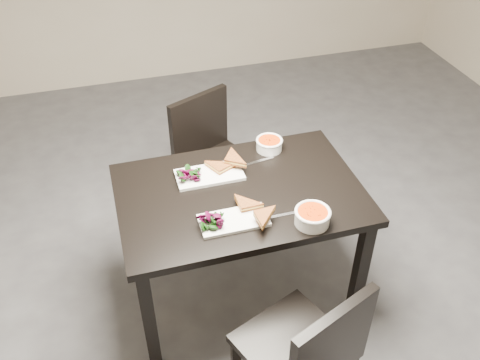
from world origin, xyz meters
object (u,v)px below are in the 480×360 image
Objects in this scene: chair_near at (308,350)px; plate_far at (209,175)px; table at (240,206)px; soup_bowl_near at (312,216)px; soup_bowl_far at (269,144)px; plate_near at (234,220)px; chair_far at (211,154)px.

chair_near is 2.50× the size of plate_far.
table is 0.79m from chair_near.
table is at bearing 129.01° from soup_bowl_near.
soup_bowl_far is at bearing 49.98° from table.
table is at bearing -53.94° from plate_far.
plate_near is (-0.09, -0.20, 0.11)m from table.
table is at bearing -130.02° from soup_bowl_far.
chair_far is 5.83× the size of soup_bowl_far.
soup_bowl_near reaches higher than table.
chair_far is 5.10× the size of soup_bowl_near.
plate_near is at bearing 162.59° from soup_bowl_near.
table is 1.41× the size of chair_near.
chair_far is at bearing 119.31° from soup_bowl_far.
table is 0.22m from plate_far.
chair_far is 2.50× the size of plate_far.
chair_near and chair_far have the same top height.
plate_near reaches higher than table.
soup_bowl_far is at bearing 58.45° from chair_near.
soup_bowl_near is (0.18, 0.46, 0.31)m from chair_near.
plate_near is (-0.11, -0.92, 0.27)m from chair_far.
plate_far is (-0.19, 0.93, 0.27)m from chair_near.
table is 0.25m from plate_near.
table is at bearing -116.47° from chair_far.
table is at bearing 66.24° from plate_near.
soup_bowl_far is at bearing 21.05° from plate_far.
soup_bowl_far is (0.23, -0.41, 0.30)m from chair_far.
plate_far reaches higher than plate_near.
plate_far is (-0.03, 0.36, 0.00)m from plate_near.
plate_near is at bearing -113.76° from table.
chair_far is (0.02, 0.71, -0.17)m from table.
chair_far reaches higher than plate_far.
chair_far is at bearing 70.04° from chair_near.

